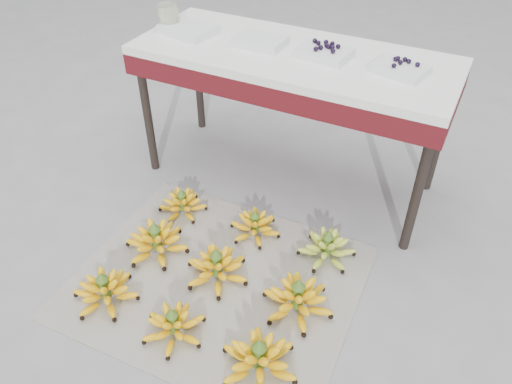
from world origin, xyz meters
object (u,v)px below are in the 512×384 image
at_px(newspaper_mat, 217,281).
at_px(bunch_mid_right, 298,299).
at_px(tray_left, 260,41).
at_px(tray_far_right, 400,69).
at_px(bunch_back_left, 182,204).
at_px(bunch_front_right, 259,359).
at_px(bunch_back_center, 255,226).
at_px(bunch_mid_center, 217,268).
at_px(glass_jar, 169,17).
at_px(bunch_back_right, 327,248).
at_px(vendor_table, 293,69).
at_px(tray_far_left, 188,29).
at_px(bunch_front_left, 105,291).
at_px(tray_right, 324,52).
at_px(bunch_front_center, 174,325).
at_px(bunch_mid_left, 156,241).

distance_m(newspaper_mat, bunch_mid_right, 0.40).
bearing_deg(tray_left, bunch_mid_right, -54.82).
bearing_deg(tray_far_right, bunch_back_left, -148.79).
bearing_deg(bunch_front_right, newspaper_mat, 152.24).
bearing_deg(bunch_front_right, bunch_back_center, 130.60).
xyz_separation_m(bunch_mid_center, glass_jar, (-0.73, 0.83, 0.77)).
bearing_deg(bunch_back_right, tray_left, 127.68).
relative_size(bunch_back_right, vendor_table, 0.20).
xyz_separation_m(bunch_back_right, tray_far_left, (-1.01, 0.48, 0.73)).
distance_m(bunch_front_left, tray_right, 1.49).
bearing_deg(bunch_back_center, newspaper_mat, -76.15).
distance_m(newspaper_mat, bunch_back_center, 0.36).
relative_size(newspaper_mat, bunch_back_center, 3.97).
bearing_deg(bunch_front_center, bunch_back_right, 37.35).
bearing_deg(bunch_mid_right, vendor_table, 124.13).
height_order(bunch_front_right, vendor_table, vendor_table).
bearing_deg(bunch_back_right, tray_right, 105.36).
bearing_deg(bunch_front_center, bunch_mid_center, 67.22).
bearing_deg(bunch_front_center, bunch_mid_right, 18.13).
distance_m(bunch_front_center, glass_jar, 1.59).
distance_m(newspaper_mat, vendor_table, 1.11).
bearing_deg(tray_right, bunch_back_left, -133.41).
distance_m(bunch_front_center, bunch_front_right, 0.38).
distance_m(bunch_back_center, tray_far_left, 1.09).
relative_size(bunch_back_center, bunch_back_right, 0.97).
distance_m(bunch_mid_left, bunch_back_left, 0.31).
bearing_deg(bunch_mid_right, bunch_back_left, 165.94).
bearing_deg(bunch_mid_left, tray_far_left, 111.30).
distance_m(bunch_mid_right, vendor_table, 1.13).
height_order(bunch_mid_center, bunch_back_right, bunch_mid_center).
height_order(tray_right, tray_far_right, tray_right).
bearing_deg(bunch_front_center, glass_jar, 99.32).
bearing_deg(bunch_back_center, vendor_table, 111.54).
bearing_deg(tray_right, vendor_table, -174.58).
bearing_deg(bunch_mid_center, newspaper_mat, -52.61).
xyz_separation_m(newspaper_mat, glass_jar, (-0.74, 0.85, 0.83)).
relative_size(bunch_back_left, glass_jar, 1.97).
distance_m(bunch_mid_left, tray_far_right, 1.39).
bearing_deg(bunch_mid_center, tray_right, 92.06).
height_order(bunch_back_center, tray_far_left, tray_far_left).
relative_size(tray_right, tray_far_right, 1.02).
bearing_deg(tray_left, bunch_back_right, -39.81).
relative_size(bunch_back_right, tray_far_right, 1.23).
relative_size(bunch_mid_right, bunch_back_left, 1.33).
bearing_deg(tray_left, bunch_front_right, -63.76).
bearing_deg(bunch_front_right, tray_left, 128.91).
relative_size(newspaper_mat, tray_left, 4.99).
height_order(bunch_mid_right, bunch_back_right, bunch_mid_right).
bearing_deg(bunch_mid_right, bunch_front_center, -131.55).
relative_size(bunch_mid_right, tray_left, 1.38).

